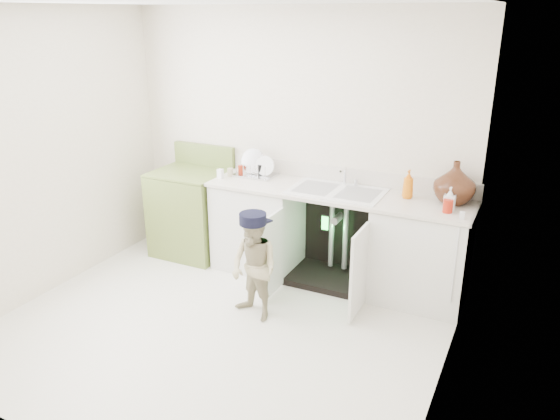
# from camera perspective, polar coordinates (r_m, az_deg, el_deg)

# --- Properties ---
(ground) EXTENTS (3.50, 3.50, 0.00)m
(ground) POSITION_cam_1_polar(r_m,az_deg,el_deg) (4.59, -6.49, -12.13)
(ground) COLOR beige
(ground) RESTS_ON ground
(room_shell) EXTENTS (6.00, 5.50, 1.26)m
(room_shell) POSITION_cam_1_polar(r_m,az_deg,el_deg) (4.07, -7.17, 2.94)
(room_shell) COLOR silver
(room_shell) RESTS_ON ground
(counter_run) EXTENTS (2.44, 1.02, 1.26)m
(counter_run) POSITION_cam_1_polar(r_m,az_deg,el_deg) (5.11, 6.25, -2.55)
(counter_run) COLOR white
(counter_run) RESTS_ON ground
(avocado_stove) EXTENTS (0.72, 0.65, 1.12)m
(avocado_stove) POSITION_cam_1_polar(r_m,az_deg,el_deg) (5.80, -9.19, -0.11)
(avocado_stove) COLOR olive
(avocado_stove) RESTS_ON ground
(repair_worker) EXTENTS (0.69, 0.80, 0.92)m
(repair_worker) POSITION_cam_1_polar(r_m,az_deg,el_deg) (4.50, -2.70, -5.91)
(repair_worker) COLOR #C1B28B
(repair_worker) RESTS_ON ground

